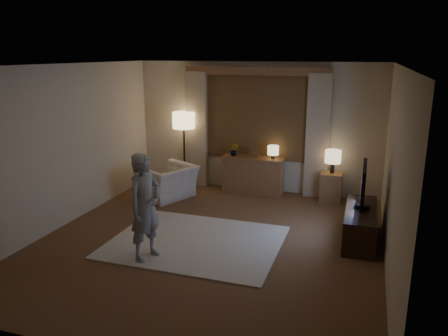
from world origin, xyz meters
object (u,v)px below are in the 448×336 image
at_px(sideboard, 253,176).
at_px(armchair, 167,182).
at_px(tv_stand, 360,224).
at_px(person, 145,207).
at_px(side_table, 331,187).

relative_size(sideboard, armchair, 1.22).
distance_m(tv_stand, person, 3.22).
height_order(side_table, person, person).
bearing_deg(person, tv_stand, -43.77).
xyz_separation_m(side_table, person, (-2.19, -3.27, 0.48)).
bearing_deg(tv_stand, person, -150.41).
bearing_deg(sideboard, side_table, -1.84).
bearing_deg(person, side_table, -17.19).
xyz_separation_m(sideboard, armchair, (-1.50, -0.85, -0.03)).
relative_size(sideboard, tv_stand, 0.86).
bearing_deg(person, armchair, 35.83).
height_order(sideboard, tv_stand, sideboard).
distance_m(armchair, person, 2.65).
xyz_separation_m(sideboard, person, (-0.64, -3.32, 0.41)).
xyz_separation_m(armchair, tv_stand, (3.63, -0.89, -0.07)).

